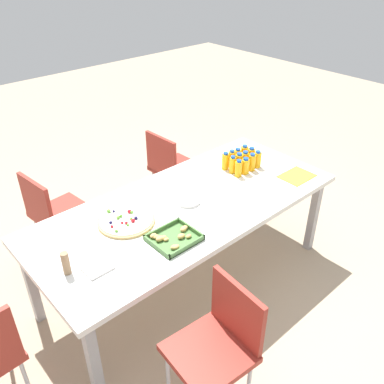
{
  "coord_description": "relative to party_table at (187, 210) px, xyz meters",
  "views": [
    {
      "loc": [
        1.58,
        1.81,
        2.33
      ],
      "look_at": [
        -0.11,
        -0.07,
        0.74
      ],
      "focal_mm": 38.46,
      "sensor_mm": 36.0,
      "label": 1
    }
  ],
  "objects": [
    {
      "name": "ground_plane",
      "position": [
        0.0,
        0.0,
        -0.67
      ],
      "size": [
        12.0,
        12.0,
        0.0
      ],
      "primitive_type": "plane",
      "color": "tan"
    },
    {
      "name": "party_table",
      "position": [
        0.0,
        0.0,
        0.0
      ],
      "size": [
        2.24,
        0.98,
        0.72
      ],
      "color": "silver",
      "rests_on": "ground_plane"
    },
    {
      "name": "chair_near_right",
      "position": [
        0.62,
        -0.86,
        -0.17
      ],
      "size": [
        0.44,
        0.44,
        0.83
      ],
      "rotation": [
        0.0,
        0.0,
        1.68
      ],
      "color": "maroon",
      "rests_on": "ground_plane"
    },
    {
      "name": "chair_near_left",
      "position": [
        -0.53,
        -0.83,
        -0.17
      ],
      "size": [
        0.42,
        0.42,
        0.83
      ],
      "rotation": [
        0.0,
        0.0,
        1.61
      ],
      "color": "maroon",
      "rests_on": "ground_plane"
    },
    {
      "name": "chair_far_right",
      "position": [
        0.52,
        0.84,
        -0.17
      ],
      "size": [
        0.43,
        0.43,
        0.83
      ],
      "rotation": [
        0.0,
        0.0,
        -1.66
      ],
      "color": "maroon",
      "rests_on": "ground_plane"
    },
    {
      "name": "juice_bottle_0",
      "position": [
        -0.78,
        -0.17,
        0.12
      ],
      "size": [
        0.06,
        0.06,
        0.14
      ],
      "color": "#FAAD14",
      "rests_on": "party_table"
    },
    {
      "name": "juice_bottle_1",
      "position": [
        -0.71,
        -0.18,
        0.12
      ],
      "size": [
        0.06,
        0.06,
        0.13
      ],
      "color": "#FAAB14",
      "rests_on": "party_table"
    },
    {
      "name": "juice_bottle_2",
      "position": [
        -0.63,
        -0.17,
        0.13
      ],
      "size": [
        0.06,
        0.06,
        0.15
      ],
      "color": "#FAAE14",
      "rests_on": "party_table"
    },
    {
      "name": "juice_bottle_3",
      "position": [
        -0.56,
        -0.18,
        0.13
      ],
      "size": [
        0.06,
        0.06,
        0.15
      ],
      "color": "#FAAD14",
      "rests_on": "party_table"
    },
    {
      "name": "juice_bottle_4",
      "position": [
        -0.78,
        -0.09,
        0.13
      ],
      "size": [
        0.06,
        0.06,
        0.15
      ],
      "color": "#FAAE14",
      "rests_on": "party_table"
    },
    {
      "name": "juice_bottle_5",
      "position": [
        -0.71,
        -0.1,
        0.12
      ],
      "size": [
        0.06,
        0.06,
        0.13
      ],
      "color": "#F9AC14",
      "rests_on": "party_table"
    },
    {
      "name": "juice_bottle_6",
      "position": [
        -0.63,
        -0.09,
        0.13
      ],
      "size": [
        0.06,
        0.06,
        0.15
      ],
      "color": "#F9AE14",
      "rests_on": "party_table"
    },
    {
      "name": "juice_bottle_7",
      "position": [
        -0.56,
        -0.1,
        0.12
      ],
      "size": [
        0.05,
        0.05,
        0.14
      ],
      "color": "#F9AE14",
      "rests_on": "party_table"
    },
    {
      "name": "juice_bottle_8",
      "position": [
        -0.78,
        -0.03,
        0.12
      ],
      "size": [
        0.06,
        0.06,
        0.14
      ],
      "color": "#F8AC14",
      "rests_on": "party_table"
    },
    {
      "name": "juice_bottle_9",
      "position": [
        -0.71,
        -0.02,
        0.12
      ],
      "size": [
        0.06,
        0.06,
        0.15
      ],
      "color": "#FAAB14",
      "rests_on": "party_table"
    },
    {
      "name": "juice_bottle_10",
      "position": [
        -0.63,
        -0.02,
        0.12
      ],
      "size": [
        0.06,
        0.06,
        0.14
      ],
      "color": "#FAAC14",
      "rests_on": "party_table"
    },
    {
      "name": "juice_bottle_11",
      "position": [
        -0.55,
        -0.03,
        0.12
      ],
      "size": [
        0.05,
        0.05,
        0.14
      ],
      "color": "#F9AC14",
      "rests_on": "party_table"
    },
    {
      "name": "fruit_pizza",
      "position": [
        0.44,
        -0.1,
        0.07
      ],
      "size": [
        0.38,
        0.38,
        0.05
      ],
      "color": "tan",
      "rests_on": "party_table"
    },
    {
      "name": "snack_tray",
      "position": [
        0.33,
        0.25,
        0.07
      ],
      "size": [
        0.29,
        0.26,
        0.04
      ],
      "color": "#477238",
      "rests_on": "party_table"
    },
    {
      "name": "plate_stack",
      "position": [
        -0.02,
        -0.01,
        0.07
      ],
      "size": [
        0.17,
        0.17,
        0.02
      ],
      "color": "silver",
      "rests_on": "party_table"
    },
    {
      "name": "napkin_stack",
      "position": [
        0.82,
        0.15,
        0.06
      ],
      "size": [
        0.15,
        0.15,
        0.01
      ],
      "primitive_type": "cube",
      "color": "white",
      "rests_on": "party_table"
    },
    {
      "name": "cardboard_tube",
      "position": [
        0.96,
        0.08,
        0.13
      ],
      "size": [
        0.04,
        0.04,
        0.14
      ],
      "primitive_type": "cylinder",
      "color": "#9E7A56",
      "rests_on": "party_table"
    },
    {
      "name": "paper_folder",
      "position": [
        -0.89,
        0.29,
        0.06
      ],
      "size": [
        0.26,
        0.2,
        0.01
      ],
      "primitive_type": "cube",
      "rotation": [
        0.0,
        0.0,
        -0.01
      ],
      "color": "yellow",
      "rests_on": "party_table"
    }
  ]
}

